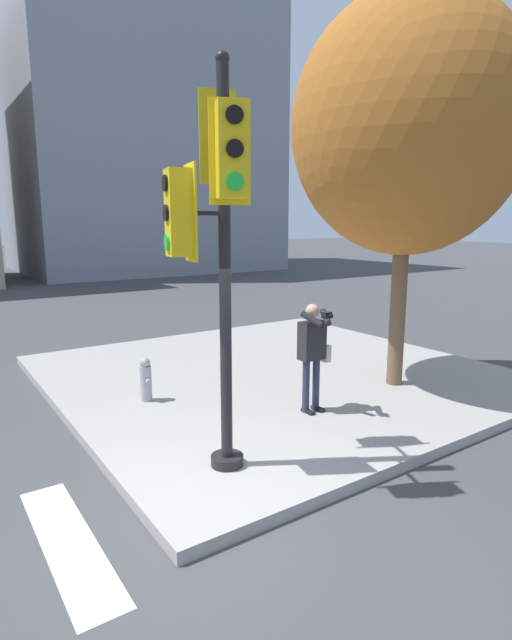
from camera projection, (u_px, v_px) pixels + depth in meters
The scene contains 7 objects.
ground_plane at pixel (201, 522), 5.07m from camera, with size 160.00×160.00×0.00m, color #424244.
sidewalk_corner at pixel (273, 374), 9.84m from camera, with size 8.00×8.00×0.15m.
traffic_signal_pole at pixel (214, 210), 5.36m from camera, with size 1.02×1.28×4.58m.
person_photographer at pixel (313, 348), 7.52m from camera, with size 0.58×0.54×1.67m.
street_tree at pixel (408, 127), 8.20m from camera, with size 3.83×3.83×6.52m.
fire_hydrant at pixel (146, 380), 8.08m from camera, with size 0.19×0.25×0.72m.
building_right at pixel (136, 108), 32.70m from camera, with size 15.56×13.30×21.03m.
Camera 1 is at (-2.13, -4.11, 2.97)m, focal length 28.00 mm.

